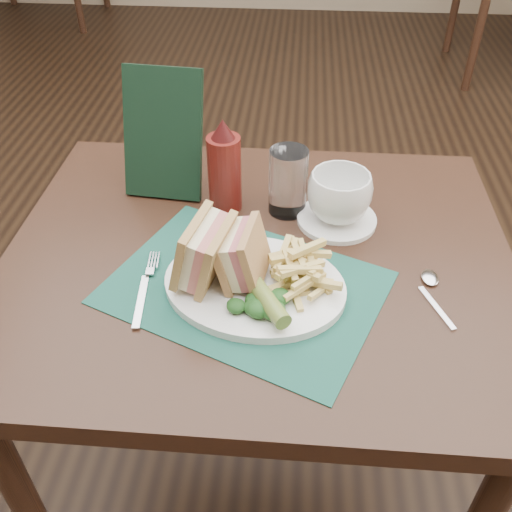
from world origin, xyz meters
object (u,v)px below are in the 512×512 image
Objects in this scene: placemat at (245,287)px; coffee_cup at (339,197)px; plate at (255,285)px; ketchup_bottle at (224,165)px; saucer at (337,219)px; sandwich_half_a at (191,248)px; table_main at (258,385)px; drinking_glass at (288,182)px; sandwich_half_b at (229,252)px; check_presenter at (163,134)px.

coffee_cup is (0.16, 0.20, 0.06)m from placemat.
plate is 0.26m from ketchup_bottle.
plate is 2.00× the size of saucer.
table_main is at bearing 53.72° from sandwich_half_a.
drinking_glass is (0.04, 0.23, 0.06)m from plate.
plate is at bearing 7.87° from sandwich_half_a.
ketchup_bottle reaches higher than placemat.
saucer is at bearing 0.00° from coffee_cup.
sandwich_half_a is 0.62× the size of ketchup_bottle.
placemat is 3.63× the size of coffee_cup.
sandwich_half_a reaches higher than saucer.
ketchup_bottle is at bearing 107.10° from sandwich_half_b.
coffee_cup is 0.36m from check_presenter.
saucer is 0.81× the size of ketchup_bottle.
plate is 2.53× the size of coffee_cup.
sandwich_half_b is 0.41× the size of check_presenter.
ketchup_bottle is (-0.08, 0.23, 0.08)m from plate.
sandwich_half_b is (-0.04, 0.01, 0.06)m from plate.
sandwich_half_a is 0.97× the size of coffee_cup.
coffee_cup is (0.14, 0.20, 0.05)m from plate.
saucer is 0.05m from coffee_cup.
saucer is (0.14, 0.20, -0.00)m from plate.
ketchup_bottle is at bearing -19.95° from check_presenter.
ketchup_bottle is (-0.07, 0.14, 0.47)m from table_main.
placemat is 2.87× the size of saucer.
ketchup_bottle is at bearing 119.62° from plate.
check_presenter is at bearing 127.76° from sandwich_half_b.
drinking_glass is at bearing 77.19° from sandwich_half_b.
sandwich_half_a is 0.46× the size of check_presenter.
sandwich_half_a is 0.77× the size of saucer.
sandwich_half_b is 0.86× the size of coffee_cup.
placemat is (-0.01, -0.09, 0.38)m from table_main.
ketchup_bottle is (-0.22, 0.03, 0.04)m from coffee_cup.
sandwich_half_a is at bearing -141.39° from coffee_cup.
sandwich_half_a reaches higher than sandwich_half_b.
sandwich_half_a is 0.31m from coffee_cup.
ketchup_bottle is at bearing 171.34° from coffee_cup.
coffee_cup is at bearing 54.78° from sandwich_half_b.
sandwich_half_a reaches higher than coffee_cup.
placemat is 0.25m from drinking_glass.
plate is 2.31× the size of drinking_glass.
drinking_glass reaches higher than placemat.
table_main is at bearing 80.96° from placemat.
ketchup_bottle reaches higher than saucer.
check_presenter is (-0.16, 0.28, 0.05)m from sandwich_half_b.
table_main is 0.47m from coffee_cup.
sandwich_half_b is (-0.02, 0.01, 0.07)m from placemat.
sandwich_half_b is at bearing -114.62° from table_main.
drinking_glass is 0.26m from check_presenter.
sandwich_half_b is 0.55× the size of ketchup_bottle.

